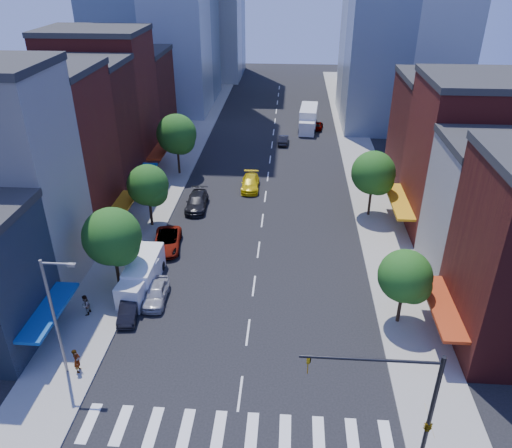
# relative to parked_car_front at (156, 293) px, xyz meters

# --- Properties ---
(ground) EXTENTS (220.00, 220.00, 0.00)m
(ground) POSITION_rel_parked_car_front_xyz_m (7.88, -9.38, -0.75)
(ground) COLOR black
(ground) RESTS_ON ground
(sidewalk_left) EXTENTS (5.00, 120.00, 0.15)m
(sidewalk_left) POSITION_rel_parked_car_front_xyz_m (-4.62, 30.62, -0.67)
(sidewalk_left) COLOR gray
(sidewalk_left) RESTS_ON ground
(sidewalk_right) EXTENTS (5.00, 120.00, 0.15)m
(sidewalk_right) POSITION_rel_parked_car_front_xyz_m (20.38, 30.62, -0.67)
(sidewalk_right) COLOR gray
(sidewalk_right) RESTS_ON ground
(crosswalk) EXTENTS (19.00, 3.00, 0.01)m
(crosswalk) POSITION_rel_parked_car_front_xyz_m (7.88, -12.38, -0.74)
(crosswalk) COLOR silver
(crosswalk) RESTS_ON ground
(bldg_left_2) EXTENTS (12.00, 9.00, 16.00)m
(bldg_left_2) POSITION_rel_parked_car_front_xyz_m (-13.12, 11.12, 7.25)
(bldg_left_2) COLOR maroon
(bldg_left_2) RESTS_ON ground
(bldg_left_3) EXTENTS (12.00, 8.00, 15.00)m
(bldg_left_3) POSITION_rel_parked_car_front_xyz_m (-13.12, 19.62, 6.75)
(bldg_left_3) COLOR #491312
(bldg_left_3) RESTS_ON ground
(bldg_left_4) EXTENTS (12.00, 9.00, 17.00)m
(bldg_left_4) POSITION_rel_parked_car_front_xyz_m (-13.12, 28.12, 7.75)
(bldg_left_4) COLOR maroon
(bldg_left_4) RESTS_ON ground
(bldg_left_5) EXTENTS (12.00, 10.00, 13.00)m
(bldg_left_5) POSITION_rel_parked_car_front_xyz_m (-13.12, 37.62, 5.75)
(bldg_left_5) COLOR #491312
(bldg_left_5) RESTS_ON ground
(bldg_right_1) EXTENTS (12.00, 8.00, 12.00)m
(bldg_right_1) POSITION_rel_parked_car_front_xyz_m (28.88, 5.62, 5.25)
(bldg_right_1) COLOR silver
(bldg_right_1) RESTS_ON ground
(bldg_right_2) EXTENTS (12.00, 10.00, 15.00)m
(bldg_right_2) POSITION_rel_parked_car_front_xyz_m (28.88, 14.62, 6.75)
(bldg_right_2) COLOR maroon
(bldg_right_2) RESTS_ON ground
(bldg_right_3) EXTENTS (12.00, 10.00, 13.00)m
(bldg_right_3) POSITION_rel_parked_car_front_xyz_m (28.88, 24.62, 5.75)
(bldg_right_3) COLOR #491312
(bldg_right_3) RESTS_ON ground
(traffic_signal) EXTENTS (7.24, 2.24, 8.00)m
(traffic_signal) POSITION_rel_parked_car_front_xyz_m (17.83, -13.88, 3.41)
(traffic_signal) COLOR black
(traffic_signal) RESTS_ON sidewalk_right
(streetlight) EXTENTS (2.25, 0.25, 9.00)m
(streetlight) POSITION_rel_parked_car_front_xyz_m (-3.93, -8.38, 4.53)
(streetlight) COLOR slate
(streetlight) RESTS_ON sidewalk_left
(tree_left_near) EXTENTS (4.80, 4.80, 7.30)m
(tree_left_near) POSITION_rel_parked_car_front_xyz_m (-3.47, 1.54, 4.12)
(tree_left_near) COLOR black
(tree_left_near) RESTS_ON sidewalk_left
(tree_left_mid) EXTENTS (4.20, 4.20, 6.65)m
(tree_left_mid) POSITION_rel_parked_car_front_xyz_m (-3.47, 12.54, 3.78)
(tree_left_mid) COLOR black
(tree_left_mid) RESTS_ON sidewalk_left
(tree_left_far) EXTENTS (5.00, 5.00, 7.75)m
(tree_left_far) POSITION_rel_parked_car_front_xyz_m (-3.47, 26.54, 4.46)
(tree_left_far) COLOR black
(tree_left_far) RESTS_ON sidewalk_left
(tree_right_near) EXTENTS (4.00, 4.00, 6.20)m
(tree_right_near) POSITION_rel_parked_car_front_xyz_m (19.53, -1.46, 3.44)
(tree_right_near) COLOR black
(tree_right_near) RESTS_ON sidewalk_right
(tree_right_far) EXTENTS (4.60, 4.60, 7.20)m
(tree_right_far) POSITION_rel_parked_car_front_xyz_m (19.53, 16.54, 4.12)
(tree_right_far) COLOR black
(tree_right_far) RESTS_ON sidewalk_right
(parked_car_front) EXTENTS (1.96, 4.46, 1.49)m
(parked_car_front) POSITION_rel_parked_car_front_xyz_m (0.00, 0.00, 0.00)
(parked_car_front) COLOR #9D9DA2
(parked_car_front) RESTS_ON ground
(parked_car_second) EXTENTS (1.83, 4.06, 1.29)m
(parked_car_second) POSITION_rel_parked_car_front_xyz_m (-1.62, -2.10, -0.10)
(parked_car_second) COLOR black
(parked_car_second) RESTS_ON ground
(parked_car_third) EXTENTS (3.17, 5.70, 1.51)m
(parked_car_third) POSITION_rel_parked_car_front_xyz_m (-0.99, 8.31, 0.01)
(parked_car_third) COLOR #999999
(parked_car_third) RESTS_ON ground
(parked_car_rear) EXTENTS (2.40, 5.52, 1.58)m
(parked_car_rear) POSITION_rel_parked_car_front_xyz_m (0.38, 17.03, 0.04)
(parked_car_rear) COLOR black
(parked_car_rear) RESTS_ON ground
(cargo_van_near) EXTENTS (2.55, 5.26, 2.16)m
(cargo_van_near) POSITION_rel_parked_car_front_xyz_m (-1.63, 0.54, 0.32)
(cargo_van_near) COLOR silver
(cargo_van_near) RESTS_ON ground
(cargo_van_far) EXTENTS (2.34, 5.67, 2.41)m
(cargo_van_far) POSITION_rel_parked_car_front_xyz_m (-1.62, 2.45, 0.45)
(cargo_van_far) COLOR white
(cargo_van_far) RESTS_ON ground
(taxi) EXTENTS (2.22, 5.18, 1.49)m
(taxi) POSITION_rel_parked_car_front_xyz_m (5.93, 22.70, -0.00)
(taxi) COLOR yellow
(taxi) RESTS_ON ground
(traffic_car_oncoming) EXTENTS (1.58, 4.05, 1.32)m
(traffic_car_oncoming) POSITION_rel_parked_car_front_xyz_m (9.54, 39.21, -0.09)
(traffic_car_oncoming) COLOR black
(traffic_car_oncoming) RESTS_ON ground
(traffic_car_far) EXTENTS (1.95, 3.88, 1.27)m
(traffic_car_far) POSITION_rel_parked_car_front_xyz_m (14.99, 46.75, -0.11)
(traffic_car_far) COLOR #999999
(traffic_car_far) RESTS_ON ground
(box_truck) EXTENTS (3.21, 8.78, 3.47)m
(box_truck) POSITION_rel_parked_car_front_xyz_m (13.37, 46.75, 0.89)
(box_truck) COLOR silver
(box_truck) RESTS_ON ground
(pedestrian_near) EXTENTS (0.54, 0.74, 1.86)m
(pedestrian_near) POSITION_rel_parked_car_front_xyz_m (-3.31, -8.31, 0.33)
(pedestrian_near) COLOR #999999
(pedestrian_near) RESTS_ON sidewalk_left
(pedestrian_far) EXTENTS (0.71, 0.89, 1.76)m
(pedestrian_far) POSITION_rel_parked_car_front_xyz_m (-5.01, -2.32, 0.28)
(pedestrian_far) COLOR #999999
(pedestrian_far) RESTS_ON sidewalk_left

